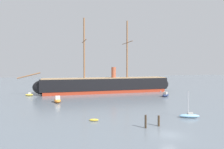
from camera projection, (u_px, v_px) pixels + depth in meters
ground_plane at (169, 135)px, 32.11m from camera, size 400.00×400.00×0.00m
tall_ship at (106, 85)px, 84.65m from camera, size 64.20×13.11×30.89m
dinghy_foreground_left at (94, 120)px, 40.27m from camera, size 2.06×1.40×0.45m
sailboat_foreground_right at (189, 116)px, 42.86m from camera, size 4.48×2.77×5.60m
motorboat_alongside_bow at (58, 100)px, 61.40m from camera, size 2.35×4.98×2.04m
motorboat_alongside_stern at (166, 95)px, 73.35m from camera, size 4.50×4.06×1.81m
motorboat_far_left at (29, 95)px, 75.66m from camera, size 3.22×2.02×1.26m
dinghy_far_right at (160, 91)px, 88.40m from camera, size 2.06×2.48×0.54m
motorboat_distant_centre at (96, 90)px, 92.23m from camera, size 2.31×3.24×1.26m
mooring_piling_nearest at (146, 122)px, 35.53m from camera, size 0.37×0.37×2.36m
mooring_piling_left_pair at (159, 121)px, 36.75m from camera, size 0.41×0.41×1.96m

